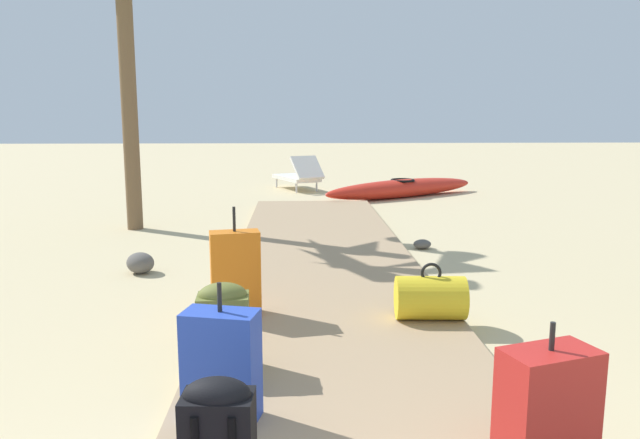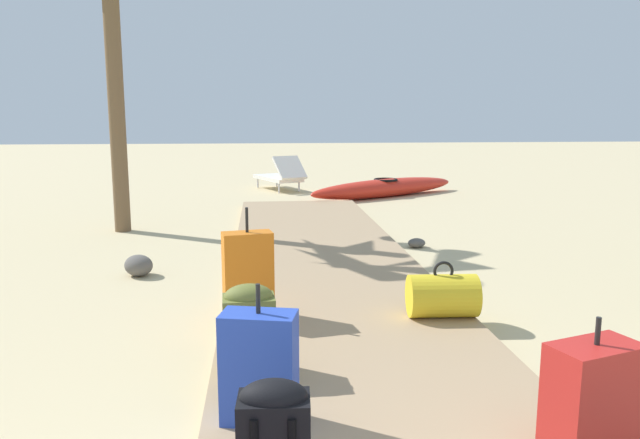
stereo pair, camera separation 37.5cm
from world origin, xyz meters
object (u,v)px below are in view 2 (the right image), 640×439
suitcase_red (592,406)px  backpack_black (274,435)px  suitcase_blue (259,367)px  duffel_bag_yellow (443,295)px  kayak (385,188)px  suitcase_orange (248,275)px  backpack_olive (249,326)px  lounge_chair (281,176)px

suitcase_red → backpack_black: (-1.44, -0.08, -0.02)m
backpack_black → suitcase_blue: bearing=95.6°
duffel_bag_yellow → suitcase_red: bearing=-88.5°
suitcase_blue → kayak: suitcase_blue is taller
suitcase_red → suitcase_orange: (-1.60, 2.25, 0.05)m
backpack_olive → kayak: 8.90m
kayak → suitcase_orange: bearing=-109.6°
suitcase_orange → duffel_bag_yellow: suitcase_orange is taller
duffel_bag_yellow → lounge_chair: lounge_chair is taller
suitcase_orange → duffel_bag_yellow: bearing=-5.5°
duffel_bag_yellow → lounge_chair: bearing=96.5°
suitcase_red → suitcase_blue: bearing=159.4°
kayak → backpack_olive: bearing=-107.1°
backpack_olive → suitcase_orange: suitcase_orange is taller
backpack_black → duffel_bag_yellow: bearing=57.5°
backpack_olive → duffel_bag_yellow: 1.77m
suitcase_red → kayak: bearing=83.8°
suitcase_orange → duffel_bag_yellow: 1.56m
duffel_bag_yellow → backpack_black: 2.58m
backpack_olive → duffel_bag_yellow: backpack_olive is taller
backpack_olive → suitcase_blue: (0.06, -0.63, -0.00)m
suitcase_orange → backpack_black: (0.15, -2.33, -0.07)m
suitcase_orange → lounge_chair: bearing=86.4°
suitcase_blue → suitcase_orange: (-0.09, 1.68, 0.05)m
suitcase_orange → backpack_black: 2.33m
suitcase_orange → backpack_black: size_ratio=1.71×
suitcase_orange → kayak: suitcase_orange is taller
suitcase_blue → lounge_chair: bearing=87.5°
suitcase_blue → duffel_bag_yellow: (1.45, 1.54, -0.12)m
suitcase_blue → lounge_chair: size_ratio=0.45×
duffel_bag_yellow → backpack_black: backpack_black is taller
backpack_olive → backpack_black: backpack_olive is taller
duffel_bag_yellow → kayak: 7.68m
suitcase_orange → duffel_bag_yellow: size_ratio=1.58×
backpack_olive → suitcase_blue: suitcase_blue is taller
suitcase_blue → kayak: (2.55, 9.13, -0.19)m
suitcase_orange → suitcase_red: bearing=-54.6°
suitcase_orange → backpack_black: bearing=-86.2°
suitcase_red → lounge_chair: bearing=95.5°
lounge_chair → kayak: 2.44m
suitcase_orange → kayak: size_ratio=0.25×
suitcase_blue → duffel_bag_yellow: size_ratio=1.34×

